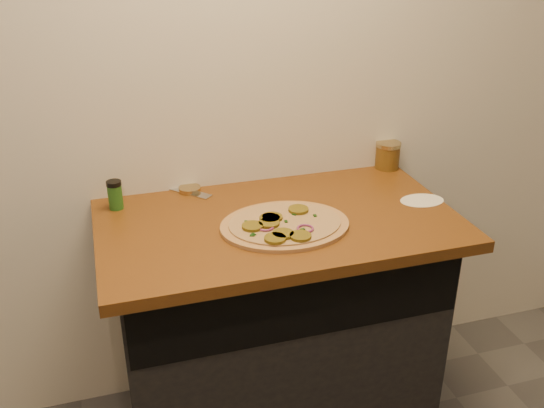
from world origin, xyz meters
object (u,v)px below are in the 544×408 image
object	(u,v)px
salsa_jar	(388,155)
spice_shaker	(115,195)
pizza	(284,225)
chefs_knife	(169,186)

from	to	relation	value
salsa_jar	spice_shaker	size ratio (longest dim) A/B	1.05
pizza	chefs_knife	distance (m)	0.53
chefs_knife	salsa_jar	world-z (taller)	salsa_jar
salsa_jar	chefs_knife	bearing A→B (deg)	176.22
chefs_knife	spice_shaker	size ratio (longest dim) A/B	2.47
chefs_knife	spice_shaker	bearing A→B (deg)	-147.71
salsa_jar	spice_shaker	xyz separation A→B (m)	(-1.07, -0.07, -0.00)
pizza	spice_shaker	size ratio (longest dim) A/B	4.22
spice_shaker	pizza	bearing A→B (deg)	-30.67
chefs_knife	salsa_jar	bearing A→B (deg)	-3.78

